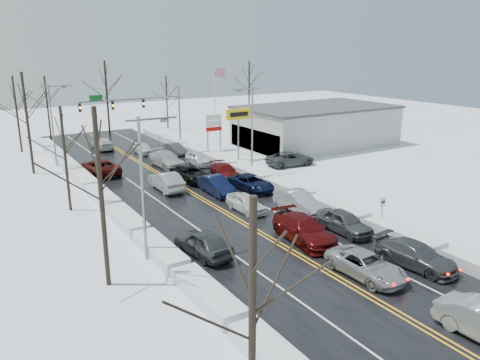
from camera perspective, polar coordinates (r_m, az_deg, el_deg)
ground at (r=37.15m, az=-1.16°, el=-4.37°), size 160.00×160.00×0.00m
road_surface at (r=38.79m, az=-2.66°, el=-3.48°), size 14.00×84.00×0.01m
snow_bank_left at (r=35.98m, az=-13.35°, el=-5.51°), size 1.53×72.00×0.80m
snow_bank_right at (r=42.78m, az=6.28°, el=-1.70°), size 1.53×72.00×0.80m
traffic_signal_mast at (r=62.20m, az=-11.71°, el=8.76°), size 13.28×0.39×8.00m
tires_plus_sign at (r=54.54m, az=-0.20°, el=7.61°), size 3.20×0.34×6.00m
used_vehicles_sign at (r=59.94m, az=-3.21°, el=6.72°), size 2.20×0.22×4.65m
speed_limit_sign at (r=35.78m, az=16.97°, el=-3.13°), size 0.55×0.09×2.35m
flagpole at (r=68.78m, az=-3.00°, el=10.10°), size 1.87×1.20×10.00m
dealership_building at (r=64.38m, az=9.21°, el=6.58°), size 20.40×12.40×5.30m
streetlight_ne at (r=48.31m, az=1.29°, el=6.90°), size 3.20×0.25×9.00m
streetlight_sw at (r=28.70m, az=-11.50°, el=0.29°), size 3.20×0.25×9.00m
streetlight_nw at (r=55.38m, az=-21.77°, el=6.94°), size 3.20×0.25×9.00m
tree_left_a at (r=13.73m, az=1.55°, el=-12.79°), size 3.60×3.60×9.00m
tree_left_b at (r=25.52m, az=-16.86°, el=1.87°), size 4.00×4.00×10.00m
tree_left_c at (r=39.34m, az=-20.74°, el=4.72°), size 3.40×3.40×8.50m
tree_left_d at (r=52.75m, az=-24.72°, el=8.45°), size 4.20×4.20×10.50m
tree_left_e at (r=64.73m, az=-25.73°, el=8.84°), size 3.80×3.80×9.50m
tree_far_b at (r=72.31m, az=-22.54°, el=9.50°), size 3.60×3.60×9.00m
tree_far_c at (r=71.98m, az=-16.01°, el=11.19°), size 4.40×4.40×11.00m
tree_far_d at (r=76.84m, az=-8.95°, el=10.55°), size 3.40×3.40×8.50m
tree_far_e at (r=84.63m, az=1.12°, el=12.17°), size 4.20×4.20×10.50m
queued_car_2 at (r=28.81m, az=15.00°, el=-11.22°), size 2.51×5.13×1.40m
queued_car_3 at (r=32.79m, az=7.75°, el=-7.36°), size 2.96×6.06×1.70m
queued_car_4 at (r=38.15m, az=0.74°, el=-3.81°), size 1.77×4.24×1.43m
queued_car_5 at (r=42.71m, az=-2.90°, el=-1.65°), size 1.80×4.85×1.58m
queued_car_6 at (r=46.84m, az=-5.90°, el=-0.13°), size 2.99×5.55×1.48m
queued_car_7 at (r=52.88m, az=-8.95°, el=1.63°), size 2.68×5.89×1.67m
queued_car_8 at (r=59.74m, az=-11.74°, el=3.14°), size 1.87×4.25×1.42m
queued_car_11 at (r=30.86m, az=20.51°, el=-9.84°), size 2.63×5.36×1.50m
queued_car_12 at (r=34.77m, az=12.52°, el=-6.22°), size 1.89×4.66×1.59m
queued_car_13 at (r=38.52m, az=7.12°, el=-3.74°), size 1.79×4.97×1.63m
queued_car_14 at (r=43.68m, az=1.39°, el=-1.23°), size 2.66×5.22×1.41m
queued_car_15 at (r=47.73m, az=-1.80°, el=0.26°), size 2.55×5.03×1.40m
queued_car_16 at (r=53.20m, az=-5.02°, el=1.85°), size 1.83×4.42×1.50m
queued_car_17 at (r=58.84m, az=-7.92°, el=3.13°), size 1.68×4.16×1.34m
oncoming_car_0 at (r=44.28m, az=-8.93°, el=-1.19°), size 1.87×5.17×1.70m
oncoming_car_1 at (r=51.23m, az=-16.57°, el=0.69°), size 3.16×6.09×1.64m
oncoming_car_2 at (r=63.75m, az=-16.41°, el=3.61°), size 2.14×5.20×1.50m
oncoming_car_3 at (r=30.61m, az=-4.50°, el=-9.02°), size 2.47×5.01×1.64m
parked_car_0 at (r=53.05m, az=6.14°, el=1.78°), size 5.81×3.09×1.55m
parked_car_1 at (r=58.62m, az=5.53°, el=3.16°), size 2.64×5.34×1.49m
parked_car_2 at (r=62.16m, az=1.00°, el=3.96°), size 1.99×4.39×1.46m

